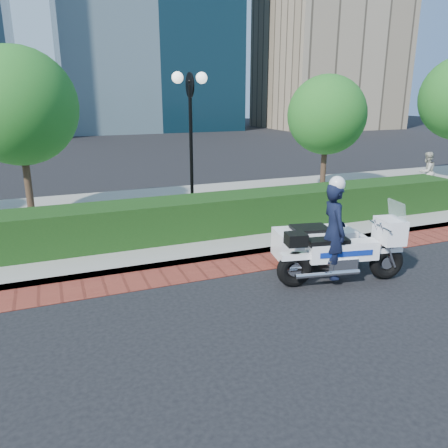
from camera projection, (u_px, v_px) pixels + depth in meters
name	position (u px, v px, depth m)	size (l,w,h in m)	color
ground	(227.00, 299.00, 8.32)	(120.00, 120.00, 0.00)	black
brick_strip	(201.00, 271.00, 9.65)	(60.00, 1.00, 0.01)	maroon
sidewalk	(154.00, 217.00, 13.64)	(60.00, 8.00, 0.15)	gray
hedge_main	(175.00, 219.00, 11.34)	(18.00, 1.20, 1.00)	black
lamppost	(191.00, 123.00, 12.46)	(1.02, 0.70, 4.21)	black
tree_b	(18.00, 107.00, 11.88)	(3.20, 3.20, 4.89)	#332319
tree_c	(327.00, 115.00, 15.55)	(2.80, 2.80, 4.30)	#332319
police_motorcycle	(329.00, 242.00, 9.21)	(2.76, 2.21, 2.24)	black
pedestrian	(426.00, 172.00, 16.70)	(0.74, 0.58, 1.52)	#B7B4A2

